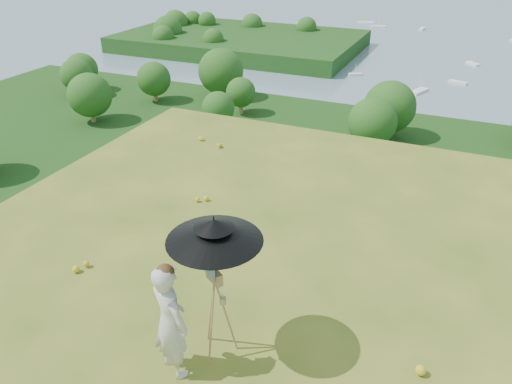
% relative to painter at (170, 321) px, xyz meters
% --- Properties ---
extents(ground, '(14.00, 14.00, 0.00)m').
position_rel_painter_xyz_m(ground, '(1.50, 1.70, -0.80)').
color(ground, '#47641C').
rests_on(ground, ground).
extents(forest_slope, '(140.00, 56.00, 22.00)m').
position_rel_painter_xyz_m(forest_slope, '(1.50, 36.70, -29.80)').
color(forest_slope, '#1C3C10').
rests_on(forest_slope, bay_water).
extents(shoreline_tier, '(170.00, 28.00, 8.00)m').
position_rel_painter_xyz_m(shoreline_tier, '(1.50, 76.70, -36.80)').
color(shoreline_tier, slate).
rests_on(shoreline_tier, bay_water).
extents(bay_water, '(700.00, 700.00, 0.00)m').
position_rel_painter_xyz_m(bay_water, '(1.50, 241.70, -34.80)').
color(bay_water, '#7491A6').
rests_on(bay_water, ground).
extents(peninsula, '(90.00, 60.00, 12.00)m').
position_rel_painter_xyz_m(peninsula, '(-73.50, 156.70, -29.80)').
color(peninsula, '#1C3C10').
rests_on(peninsula, bay_water).
extents(slope_trees, '(110.00, 50.00, 6.00)m').
position_rel_painter_xyz_m(slope_trees, '(1.50, 36.70, -15.80)').
color(slope_trees, '#205319').
rests_on(slope_trees, forest_slope).
extents(harbor_town, '(110.00, 22.00, 5.00)m').
position_rel_painter_xyz_m(harbor_town, '(1.50, 76.70, -30.30)').
color(harbor_town, white).
rests_on(harbor_town, shoreline_tier).
extents(moored_boats, '(140.00, 140.00, 0.70)m').
position_rel_painter_xyz_m(moored_boats, '(-11.00, 162.70, -34.45)').
color(moored_boats, white).
rests_on(moored_boats, bay_water).
extents(wildflowers, '(10.00, 10.50, 0.12)m').
position_rel_painter_xyz_m(wildflowers, '(1.50, 1.95, -0.74)').
color(wildflowers, gold).
rests_on(wildflowers, ground).
extents(painter, '(0.69, 0.60, 1.61)m').
position_rel_painter_xyz_m(painter, '(0.00, 0.00, 0.00)').
color(painter, beige).
rests_on(painter, ground).
extents(field_easel, '(0.75, 0.75, 1.43)m').
position_rel_painter_xyz_m(field_easel, '(0.36, 0.50, -0.09)').
color(field_easel, '#9B6941').
rests_on(field_easel, ground).
extents(sun_umbrella, '(1.57, 1.57, 0.89)m').
position_rel_painter_xyz_m(sun_umbrella, '(0.37, 0.53, 0.82)').
color(sun_umbrella, black).
rests_on(sun_umbrella, field_easel).
extents(painter_cap, '(0.29, 0.31, 0.10)m').
position_rel_painter_xyz_m(painter_cap, '(0.00, 0.00, 0.76)').
color(painter_cap, '#C76D7F').
rests_on(painter_cap, painter).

